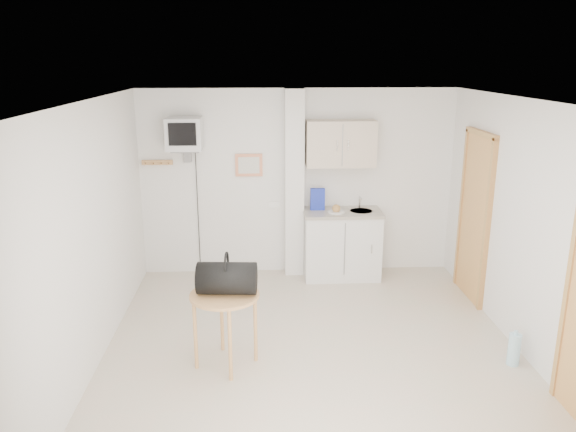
{
  "coord_description": "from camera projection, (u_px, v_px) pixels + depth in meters",
  "views": [
    {
      "loc": [
        -0.51,
        -5.13,
        2.87
      ],
      "look_at": [
        -0.21,
        0.6,
        1.25
      ],
      "focal_mm": 35.0,
      "sensor_mm": 36.0,
      "label": 1
    }
  ],
  "objects": [
    {
      "name": "water_bottle",
      "position": [
        514.0,
        349.0,
        5.41
      ],
      "size": [
        0.12,
        0.12,
        0.36
      ],
      "color": "#A8D7E9",
      "rests_on": "ground"
    },
    {
      "name": "round_table",
      "position": [
        225.0,
        303.0,
        5.28
      ],
      "size": [
        0.66,
        0.66,
        0.74
      ],
      "rotation": [
        0.0,
        0.0,
        0.19
      ],
      "color": "tan",
      "rests_on": "ground"
    },
    {
      "name": "room_envelope",
      "position": [
        337.0,
        201.0,
        5.42
      ],
      "size": [
        4.24,
        4.54,
        2.55
      ],
      "color": "white",
      "rests_on": "ground"
    },
    {
      "name": "duffel_bag",
      "position": [
        227.0,
        278.0,
        5.22
      ],
      "size": [
        0.57,
        0.34,
        0.41
      ],
      "rotation": [
        0.0,
        0.0,
        -0.07
      ],
      "color": "black",
      "rests_on": "round_table"
    },
    {
      "name": "crt_television",
      "position": [
        185.0,
        135.0,
        7.09
      ],
      "size": [
        0.44,
        0.45,
        2.15
      ],
      "color": "slate",
      "rests_on": "ground"
    },
    {
      "name": "ground",
      "position": [
        312.0,
        349.0,
        5.74
      ],
      "size": [
        4.5,
        4.5,
        0.0
      ],
      "primitive_type": "plane",
      "color": "#BEB19B",
      "rests_on": "ground"
    },
    {
      "name": "kitchenette",
      "position": [
        341.0,
        219.0,
        7.48
      ],
      "size": [
        1.03,
        0.58,
        2.1
      ],
      "color": "silver",
      "rests_on": "ground"
    }
  ]
}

